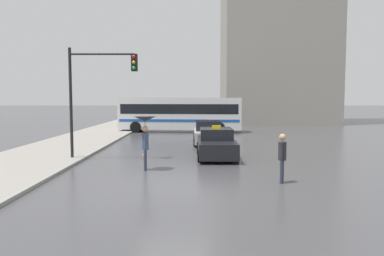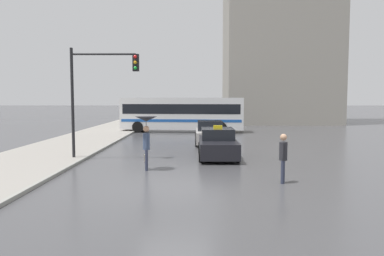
# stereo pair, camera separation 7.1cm
# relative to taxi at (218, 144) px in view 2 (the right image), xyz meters

# --- Properties ---
(ground_plane) EXTENTS (300.00, 300.00, 0.00)m
(ground_plane) POSITION_rel_taxi_xyz_m (-1.85, -6.34, -0.67)
(ground_plane) COLOR #424244
(taxi) EXTENTS (1.91, 4.46, 1.61)m
(taxi) POSITION_rel_taxi_xyz_m (0.00, 0.00, 0.00)
(taxi) COLOR black
(taxi) RESTS_ON ground_plane
(sedan_red) EXTENTS (1.91, 4.21, 1.49)m
(sedan_red) POSITION_rel_taxi_xyz_m (-0.16, 5.59, 0.01)
(sedan_red) COLOR #B7B2AD
(sedan_red) RESTS_ON ground_plane
(city_bus) EXTENTS (10.90, 3.55, 3.01)m
(city_bus) POSITION_rel_taxi_xyz_m (-2.25, 14.49, 1.01)
(city_bus) COLOR silver
(city_bus) RESTS_ON ground_plane
(pedestrian_with_umbrella) EXTENTS (0.90, 0.90, 2.21)m
(pedestrian_with_umbrella) POSITION_rel_taxi_xyz_m (-3.13, -3.41, 1.04)
(pedestrian_with_umbrella) COLOR #2D3347
(pedestrian_with_umbrella) RESTS_ON ground_plane
(pedestrian_man) EXTENTS (0.36, 0.43, 1.73)m
(pedestrian_man) POSITION_rel_taxi_xyz_m (1.92, -5.74, 0.34)
(pedestrian_man) COLOR #2D3347
(pedestrian_man) RESTS_ON ground_plane
(traffic_light) EXTENTS (3.25, 0.38, 5.33)m
(traffic_light) POSITION_rel_taxi_xyz_m (-5.67, -0.83, 3.04)
(traffic_light) COLOR black
(traffic_light) RESTS_ON ground_plane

